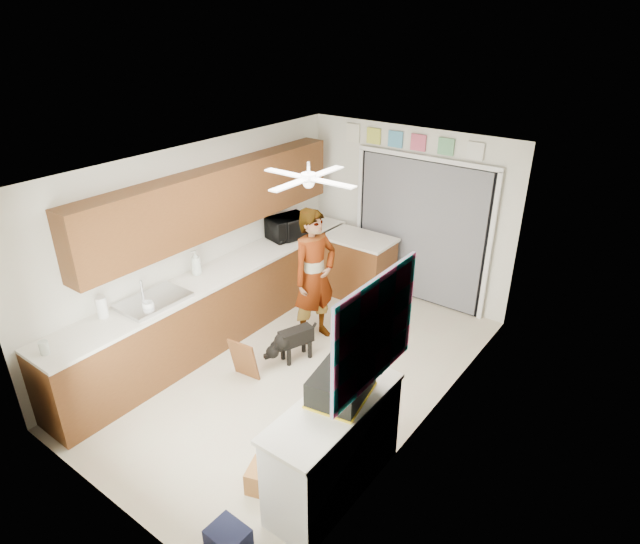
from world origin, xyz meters
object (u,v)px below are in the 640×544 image
Objects in this scene: suitcase at (341,384)px; microwave at (288,227)px; soap_bottle at (196,262)px; man at (314,276)px; cardboard_box at (269,479)px; paper_towel_roll at (102,307)px; dog at (296,342)px; cup at (148,306)px; navy_crate at (228,539)px.

microwave is at bearing 126.49° from suitcase.
soap_bottle is 1.48m from man.
suitcase reaches higher than cardboard_box.
paper_towel_roll is 2.82m from suitcase.
man is at bearing 122.28° from suitcase.
paper_towel_roll is at bearing -106.74° from dog.
cup reaches higher than dog.
man is at bearing 114.63° from navy_crate.
navy_crate is at bearing -38.71° from soap_bottle.
cup is at bearing 54.63° from paper_towel_roll.
soap_bottle is 1.37× the size of paper_towel_roll.
cup is at bearing 168.48° from cardboard_box.
dog is at bearing 52.08° from cup.
paper_towel_roll is at bearing -90.71° from soap_bottle.
suitcase is (2.62, -2.45, -0.04)m from microwave.
navy_crate is at bearing -132.02° from microwave.
paper_towel_roll is (-0.27, -0.38, 0.07)m from cup.
microwave is 1.84× the size of navy_crate.
microwave reaches higher than cup.
microwave is at bearing 126.69° from cardboard_box.
man is (1.16, 2.20, -0.17)m from paper_towel_roll.
suitcase is 1.80× the size of navy_crate.
cup is 2.61m from navy_crate.
dog is at bearing 117.11° from navy_crate.
navy_crate is at bearing -25.56° from cup.
cardboard_box is at bearing -29.88° from soap_bottle.
paper_towel_roll is 0.64× the size of cardboard_box.
cardboard_box is 0.21× the size of man.
man is at bearing 122.99° from dog.
soap_bottle is at bearing 141.19° from man.
suitcase is 2.39m from man.
man reaches higher than navy_crate.
suitcase is 0.32× the size of man.
cup is 0.21× the size of dog.
cup is 0.54× the size of paper_towel_roll.
dog is (1.28, 1.67, -0.82)m from paper_towel_roll.
paper_towel_roll is at bearing 164.66° from navy_crate.
suitcase is (2.76, -0.85, -0.04)m from soap_bottle.
microwave is 2.42× the size of paper_towel_roll.
soap_bottle is at bearing 141.29° from navy_crate.
paper_towel_roll is 2.26m from dog.
soap_bottle is at bearing 152.52° from suitcase.
cup is at bearing 166.80° from man.
soap_bottle reaches higher than cardboard_box.
suitcase is 1.51m from navy_crate.
soap_bottle is 0.58× the size of suitcase.
paper_towel_roll is (-0.02, -1.30, -0.04)m from soap_bottle.
dog is at bearing 16.63° from soap_bottle.
cup is at bearing 171.18° from suitcase.
cup is 1.81m from dog.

